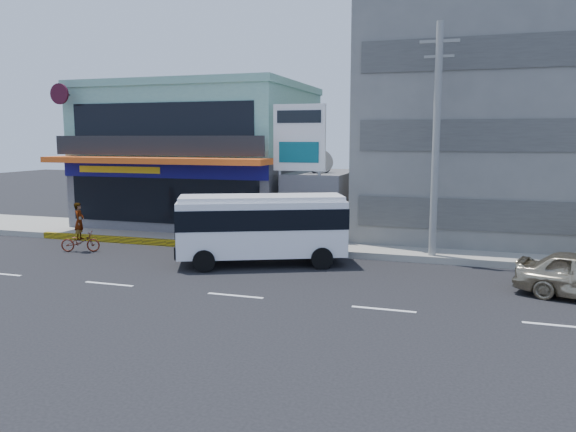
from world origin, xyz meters
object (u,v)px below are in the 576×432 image
(satellite_dish, at_px, (319,171))
(motorcycle_rider, at_px, (80,236))
(shop_building, at_px, (203,159))
(concrete_building, at_px, (525,105))
(minibus, at_px, (262,224))
(utility_pole_near, at_px, (436,141))
(billboard, at_px, (299,145))

(satellite_dish, bearing_deg, motorcycle_rider, -147.02)
(shop_building, height_order, concrete_building, concrete_building)
(minibus, height_order, motorcycle_rider, minibus)
(utility_pole_near, bearing_deg, shop_building, 154.94)
(satellite_dish, xyz_separation_m, utility_pole_near, (6.00, -3.60, 1.57))
(concrete_building, distance_m, minibus, 15.82)
(satellite_dish, distance_m, minibus, 6.60)
(shop_building, height_order, satellite_dish, shop_building)
(concrete_building, distance_m, motorcycle_rider, 23.23)
(concrete_building, height_order, satellite_dish, concrete_building)
(concrete_building, bearing_deg, billboard, -151.08)
(satellite_dish, relative_size, billboard, 0.22)
(utility_pole_near, bearing_deg, satellite_dish, 149.04)
(satellite_dish, bearing_deg, billboard, -105.52)
(shop_building, relative_size, minibus, 1.70)
(satellite_dish, distance_m, utility_pole_near, 7.17)
(billboard, bearing_deg, utility_pole_near, -15.48)
(minibus, bearing_deg, satellite_dish, 82.79)
(satellite_dish, relative_size, utility_pole_near, 0.15)
(utility_pole_near, distance_m, motorcycle_rider, 16.65)
(concrete_building, relative_size, minibus, 2.20)
(shop_building, height_order, minibus, shop_building)
(shop_building, height_order, billboard, shop_building)
(satellite_dish, height_order, motorcycle_rider, satellite_dish)
(utility_pole_near, xyz_separation_m, motorcycle_rider, (-15.82, -2.78, -4.39))
(shop_building, relative_size, concrete_building, 0.77)
(utility_pole_near, bearing_deg, concrete_building, 62.24)
(shop_building, bearing_deg, concrete_building, 3.35)
(utility_pole_near, bearing_deg, motorcycle_rider, -170.05)
(shop_building, distance_m, billboard, 8.92)
(shop_building, relative_size, satellite_dish, 8.27)
(concrete_building, height_order, utility_pole_near, concrete_building)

